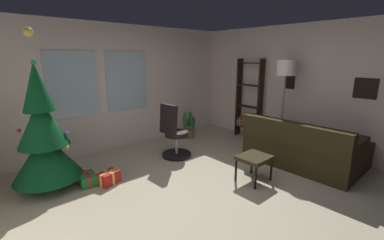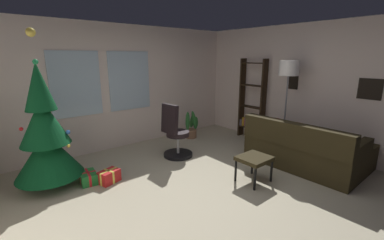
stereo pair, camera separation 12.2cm
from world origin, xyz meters
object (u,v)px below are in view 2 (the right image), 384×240
Objects in this scene: footstool at (254,160)px; office_chair at (175,137)px; holiday_tree at (46,137)px; gift_box_red at (109,176)px; couch at (310,150)px; gift_box_green at (88,178)px; floor_lamp at (289,75)px; bookshelf at (252,105)px; potted_plant at (191,127)px.

footstool is 0.45× the size of office_chair.
gift_box_red is at bearing -33.81° from holiday_tree.
gift_box_green is at bearing 149.60° from couch.
footstool is 0.26× the size of floor_lamp.
floor_lamp reaches higher than gift_box_green.
gift_box_green is at bearing -31.79° from holiday_tree.
footstool is 0.26× the size of bookshelf.
holiday_tree is at bearing 159.57° from floor_lamp.
holiday_tree reaches higher than floor_lamp.
gift_box_red is 0.19× the size of bookshelf.
gift_box_green is at bearing 142.86° from gift_box_red.
gift_box_green is at bearing -164.41° from potted_plant.
floor_lamp is at bearing -18.81° from gift_box_green.
footstool is at bearing -106.63° from potted_plant.
gift_box_green is (-0.25, 0.19, -0.01)m from gift_box_red.
gift_box_green is 3.94m from floor_lamp.
floor_lamp reaches higher than office_chair.
couch reaches higher than potted_plant.
gift_box_red is at bearing -172.51° from office_chair.
couch is 3.70m from gift_box_green.
footstool is at bearing -140.98° from bookshelf.
bookshelf is at bearing 75.32° from floor_lamp.
office_chair is at bearing 147.04° from floor_lamp.
potted_plant reaches higher than footstool.
holiday_tree reaches higher than gift_box_red.
holiday_tree is 3.20m from potted_plant.
office_chair is (1.66, -0.01, 0.32)m from gift_box_green.
floor_lamp is (3.21, -0.99, 1.46)m from gift_box_red.
bookshelf is 1.29m from floor_lamp.
floor_lamp is at bearing -20.43° from holiday_tree.
potted_plant is (1.02, 0.75, -0.15)m from office_chair.
couch is at bearing -107.58° from bookshelf.
office_chair is 2.11m from bookshelf.
bookshelf is at bearing 72.42° from couch.
potted_plant reaches higher than gift_box_red.
footstool is 1.34× the size of gift_box_green.
bookshelf is (3.47, 0.02, 0.70)m from gift_box_red.
bookshelf is at bearing -4.57° from office_chair.
bookshelf is 2.82× the size of potted_plant.
gift_box_red is at bearing -158.81° from potted_plant.
couch is 1.45m from floor_lamp.
office_chair is (1.40, 0.18, 0.31)m from gift_box_red.
bookshelf is at bearing -2.66° from gift_box_green.
couch is 1.00× the size of bookshelf.
gift_box_green is (-1.98, 1.59, -0.27)m from footstool.
footstool is (-1.21, 0.28, 0.04)m from couch.
couch is at bearing -30.58° from holiday_tree.
bookshelf is at bearing 0.31° from gift_box_red.
holiday_tree reaches higher than gift_box_green.
holiday_tree is 1.24× the size of floor_lamp.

